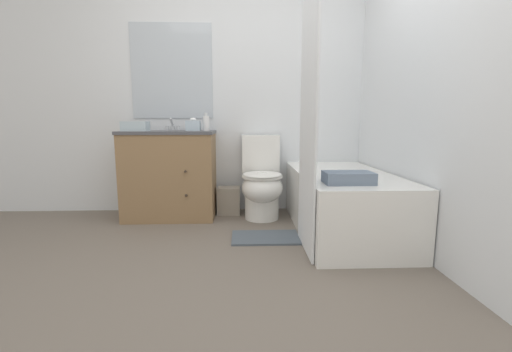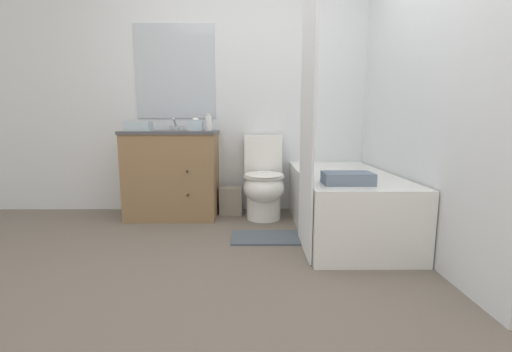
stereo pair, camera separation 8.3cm
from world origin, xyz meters
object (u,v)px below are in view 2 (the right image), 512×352
object	(u,v)px
tissue_box	(196,125)
bath_mat	(266,238)
toilet	(264,183)
bathtub	(343,202)
soap_dispenser	(209,123)
sink_faucet	(176,127)
bath_towel_folded	(348,178)
hand_towel_folded	(139,126)
vanity_cabinet	(173,173)
wastebasket	(231,200)

from	to	relation	value
tissue_box	bath_mat	distance (m)	1.31
toilet	tissue_box	distance (m)	0.86
bathtub	soap_dispenser	world-z (taller)	soap_dispenser
bathtub	soap_dispenser	distance (m)	1.47
tissue_box	sink_faucet	bearing A→B (deg)	145.60
sink_faucet	bath_towel_folded	size ratio (longest dim) A/B	0.42
toilet	hand_towel_folded	distance (m)	1.29
toilet	soap_dispenser	size ratio (longest dim) A/B	4.72
vanity_cabinet	soap_dispenser	bearing A→B (deg)	6.51
bath_towel_folded	tissue_box	bearing A→B (deg)	138.93
soap_dispenser	bath_towel_folded	size ratio (longest dim) A/B	0.50
sink_faucet	toilet	bearing A→B (deg)	-16.63
vanity_cabinet	tissue_box	xyz separation A→B (m)	(0.23, 0.03, 0.46)
toilet	bathtub	distance (m)	0.80
tissue_box	soap_dispenser	size ratio (longest dim) A/B	0.78
hand_towel_folded	bath_mat	distance (m)	1.57
bath_mat	toilet	bearing A→B (deg)	89.80
wastebasket	bath_towel_folded	world-z (taller)	bath_towel_folded
vanity_cabinet	bath_towel_folded	world-z (taller)	vanity_cabinet
sink_faucet	toilet	distance (m)	1.07
sink_faucet	bath_mat	distance (m)	1.52
wastebasket	soap_dispenser	distance (m)	0.81
sink_faucet	tissue_box	bearing A→B (deg)	-34.40
bathtub	bath_mat	size ratio (longest dim) A/B	2.85
vanity_cabinet	soap_dispenser	size ratio (longest dim) A/B	5.15
vanity_cabinet	bath_towel_folded	xyz separation A→B (m)	(1.43, -1.02, 0.11)
sink_faucet	wastebasket	xyz separation A→B (m)	(0.56, -0.10, -0.74)
vanity_cabinet	bath_mat	size ratio (longest dim) A/B	1.60
hand_towel_folded	bath_mat	xyz separation A→B (m)	(1.17, -0.59, -0.88)
soap_dispenser	bath_towel_folded	world-z (taller)	soap_dispenser
bath_mat	hand_towel_folded	bearing A→B (deg)	153.30
vanity_cabinet	bath_mat	world-z (taller)	vanity_cabinet
toilet	soap_dispenser	bearing A→B (deg)	167.62
sink_faucet	bathtub	world-z (taller)	sink_faucet
wastebasket	hand_towel_folded	xyz separation A→B (m)	(-0.84, -0.18, 0.75)
bathtub	bath_towel_folded	size ratio (longest dim) A/B	4.62
sink_faucet	soap_dispenser	world-z (taller)	soap_dispenser
toilet	bath_towel_folded	world-z (taller)	toilet
bathtub	soap_dispenser	xyz separation A→B (m)	(-1.20, 0.55, 0.66)
hand_towel_folded	bath_mat	bearing A→B (deg)	-26.70
vanity_cabinet	bath_towel_folded	size ratio (longest dim) A/B	2.60
wastebasket	bath_towel_folded	distance (m)	1.46
vanity_cabinet	wastebasket	distance (m)	0.64
vanity_cabinet	hand_towel_folded	world-z (taller)	hand_towel_folded
vanity_cabinet	bathtub	size ratio (longest dim) A/B	0.56
bath_mat	soap_dispenser	bearing A→B (deg)	126.16
sink_faucet	hand_towel_folded	world-z (taller)	sink_faucet
bathtub	bath_mat	world-z (taller)	bathtub
vanity_cabinet	soap_dispenser	world-z (taller)	soap_dispenser
wastebasket	toilet	bearing A→B (deg)	-26.12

